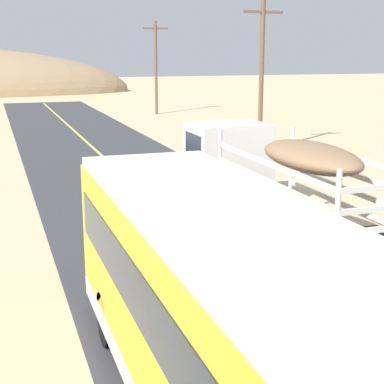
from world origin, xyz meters
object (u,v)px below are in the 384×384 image
Objects in this scene: livestock_truck at (255,168)px; bus at (236,324)px; power_pole_far at (156,65)px; power_pole_mid at (261,72)px.

livestock_truck is 10.51m from bus.
power_pole_far is (6.05, 33.05, 2.38)m from livestock_truck.
power_pole_mid is 1.01× the size of power_pole_far.
power_pole_far reaches higher than livestock_truck.
livestock_truck is 33.69m from power_pole_far.
power_pole_far reaches higher than bus.
livestock_truck is at bearing -100.37° from power_pole_far.
livestock_truck is 1.25× the size of power_pole_far.
livestock_truck is at bearing -116.09° from power_pole_mid.
livestock_truck is 0.97× the size of bus.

